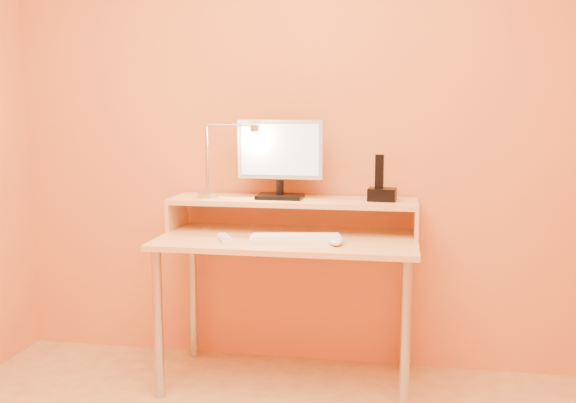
% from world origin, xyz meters
% --- Properties ---
extents(wall_back, '(3.00, 0.04, 2.50)m').
position_xyz_m(wall_back, '(0.00, 1.50, 1.25)').
color(wall_back, orange).
rests_on(wall_back, floor).
extents(desk_leg_fl, '(0.04, 0.04, 0.69)m').
position_xyz_m(desk_leg_fl, '(-0.55, 0.93, 0.35)').
color(desk_leg_fl, '#AFAFB0').
rests_on(desk_leg_fl, floor).
extents(desk_leg_fr, '(0.04, 0.04, 0.69)m').
position_xyz_m(desk_leg_fr, '(0.55, 0.93, 0.35)').
color(desk_leg_fr, '#AFAFB0').
rests_on(desk_leg_fr, floor).
extents(desk_leg_bl, '(0.04, 0.04, 0.69)m').
position_xyz_m(desk_leg_bl, '(-0.55, 1.43, 0.35)').
color(desk_leg_bl, '#AFAFB0').
rests_on(desk_leg_bl, floor).
extents(desk_leg_br, '(0.04, 0.04, 0.69)m').
position_xyz_m(desk_leg_br, '(0.55, 1.43, 0.35)').
color(desk_leg_br, '#AFAFB0').
rests_on(desk_leg_br, floor).
extents(desk_lower, '(1.20, 0.60, 0.02)m').
position_xyz_m(desk_lower, '(0.00, 1.18, 0.71)').
color(desk_lower, '#EDAD70').
rests_on(desk_lower, floor).
extents(shelf_riser_left, '(0.02, 0.30, 0.14)m').
position_xyz_m(shelf_riser_left, '(-0.59, 1.33, 0.79)').
color(shelf_riser_left, '#EDAD70').
rests_on(shelf_riser_left, desk_lower).
extents(shelf_riser_right, '(0.02, 0.30, 0.14)m').
position_xyz_m(shelf_riser_right, '(0.59, 1.33, 0.79)').
color(shelf_riser_right, '#EDAD70').
rests_on(shelf_riser_right, desk_lower).
extents(desk_shelf, '(1.20, 0.30, 0.02)m').
position_xyz_m(desk_shelf, '(0.00, 1.33, 0.87)').
color(desk_shelf, '#EDAD70').
rests_on(desk_shelf, desk_lower).
extents(monitor_foot, '(0.22, 0.16, 0.02)m').
position_xyz_m(monitor_foot, '(-0.06, 1.33, 0.89)').
color(monitor_foot, black).
rests_on(monitor_foot, desk_shelf).
extents(monitor_neck, '(0.04, 0.04, 0.07)m').
position_xyz_m(monitor_neck, '(-0.06, 1.33, 0.93)').
color(monitor_neck, black).
rests_on(monitor_neck, monitor_foot).
extents(monitor_panel, '(0.42, 0.05, 0.28)m').
position_xyz_m(monitor_panel, '(-0.06, 1.34, 1.12)').
color(monitor_panel, '#BABAC4').
rests_on(monitor_panel, monitor_neck).
extents(monitor_back, '(0.38, 0.02, 0.24)m').
position_xyz_m(monitor_back, '(-0.06, 1.36, 1.12)').
color(monitor_back, black).
rests_on(monitor_back, monitor_panel).
extents(monitor_screen, '(0.38, 0.01, 0.25)m').
position_xyz_m(monitor_screen, '(-0.06, 1.32, 1.12)').
color(monitor_screen, '#ABC0DB').
rests_on(monitor_screen, monitor_panel).
extents(lamp_base, '(0.10, 0.10, 0.02)m').
position_xyz_m(lamp_base, '(-0.42, 1.30, 0.89)').
color(lamp_base, '#AFAFB0').
rests_on(lamp_base, desk_shelf).
extents(lamp_post, '(0.01, 0.01, 0.33)m').
position_xyz_m(lamp_post, '(-0.42, 1.30, 1.07)').
color(lamp_post, '#AFAFB0').
rests_on(lamp_post, lamp_base).
extents(lamp_arm, '(0.24, 0.01, 0.01)m').
position_xyz_m(lamp_arm, '(-0.30, 1.30, 1.24)').
color(lamp_arm, '#AFAFB0').
rests_on(lamp_arm, lamp_post).
extents(lamp_head, '(0.04, 0.04, 0.03)m').
position_xyz_m(lamp_head, '(-0.18, 1.30, 1.22)').
color(lamp_head, '#AFAFB0').
rests_on(lamp_head, lamp_arm).
extents(lamp_bulb, '(0.03, 0.03, 0.00)m').
position_xyz_m(lamp_bulb, '(-0.18, 1.30, 1.20)').
color(lamp_bulb, '#FFEAC6').
rests_on(lamp_bulb, lamp_head).
extents(phone_dock, '(0.14, 0.11, 0.06)m').
position_xyz_m(phone_dock, '(0.43, 1.33, 0.91)').
color(phone_dock, black).
rests_on(phone_dock, desk_shelf).
extents(phone_handset, '(0.04, 0.03, 0.16)m').
position_xyz_m(phone_handset, '(0.41, 1.33, 1.02)').
color(phone_handset, black).
rests_on(phone_handset, phone_dock).
extents(phone_led, '(0.01, 0.00, 0.04)m').
position_xyz_m(phone_led, '(0.47, 1.28, 0.91)').
color(phone_led, '#3381FE').
rests_on(phone_led, phone_dock).
extents(keyboard, '(0.43, 0.20, 0.02)m').
position_xyz_m(keyboard, '(0.06, 1.08, 0.73)').
color(keyboard, white).
rests_on(keyboard, desk_lower).
extents(mouse, '(0.07, 0.11, 0.03)m').
position_xyz_m(mouse, '(0.24, 1.04, 0.74)').
color(mouse, white).
rests_on(mouse, desk_lower).
extents(remote_control, '(0.11, 0.17, 0.02)m').
position_xyz_m(remote_control, '(-0.27, 1.05, 0.73)').
color(remote_control, white).
rests_on(remote_control, desk_lower).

